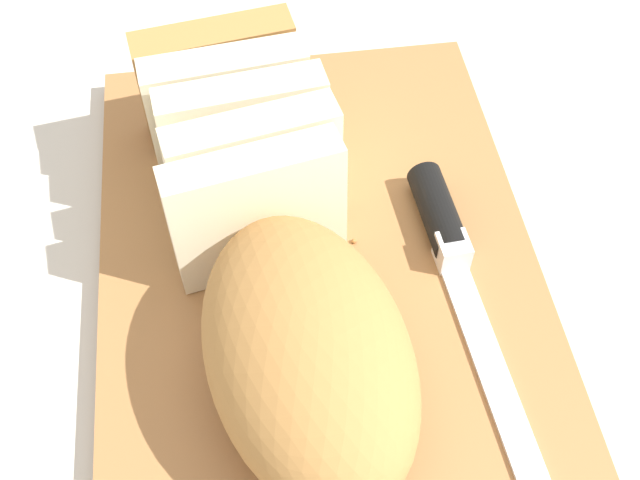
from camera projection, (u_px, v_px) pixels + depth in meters
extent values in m
plane|color=beige|center=(320.00, 283.00, 0.53)|extent=(3.00, 3.00, 0.00)
cube|color=#9E6B3D|center=(320.00, 275.00, 0.52)|extent=(0.42, 0.30, 0.02)
ellipsoid|color=#A8753D|center=(308.00, 354.00, 0.43)|extent=(0.19, 0.13, 0.09)
cube|color=beige|center=(257.00, 211.00, 0.48)|extent=(0.05, 0.11, 0.09)
cube|color=beige|center=(255.00, 173.00, 0.50)|extent=(0.04, 0.11, 0.09)
cube|color=beige|center=(245.00, 139.00, 0.52)|extent=(0.04, 0.11, 0.09)
cube|color=beige|center=(229.00, 108.00, 0.54)|extent=(0.04, 0.11, 0.09)
cube|color=#A8753D|center=(217.00, 79.00, 0.55)|extent=(0.04, 0.11, 0.09)
cube|color=silver|center=(511.00, 421.00, 0.45)|extent=(0.23, 0.02, 0.00)
cylinder|color=black|center=(437.00, 210.00, 0.53)|extent=(0.07, 0.03, 0.02)
cube|color=silver|center=(452.00, 252.00, 0.51)|extent=(0.02, 0.02, 0.02)
sphere|color=#996633|center=(331.00, 206.00, 0.54)|extent=(0.00, 0.00, 0.00)
sphere|color=#996633|center=(354.00, 241.00, 0.53)|extent=(0.00, 0.00, 0.00)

